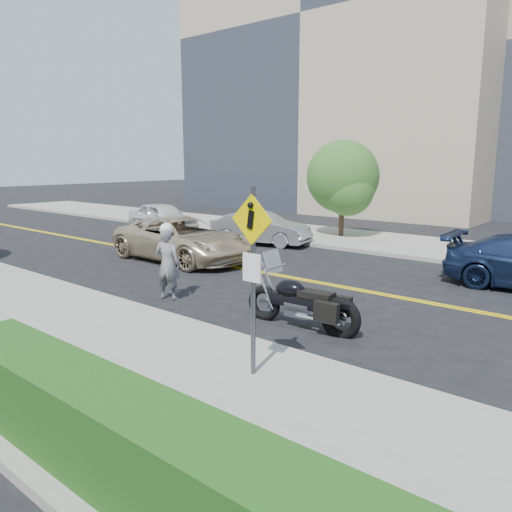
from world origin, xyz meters
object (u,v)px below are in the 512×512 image
at_px(motorcycle, 302,291).
at_px(parked_car_silver, 261,228).
at_px(parked_car_white, 163,217).
at_px(motorcyclist, 168,262).
at_px(pedestrian_sign, 253,264).
at_px(suv, 182,239).

distance_m(motorcycle, parked_car_silver, 10.77).
bearing_deg(parked_car_white, parked_car_silver, -86.23).
bearing_deg(motorcycle, motorcyclist, -178.77).
bearing_deg(pedestrian_sign, parked_car_silver, 128.86).
bearing_deg(suv, motorcyclist, -134.81).
relative_size(motorcyclist, motorcycle, 0.75).
bearing_deg(motorcycle, suv, 152.03).
height_order(motorcyclist, parked_car_white, motorcyclist).
bearing_deg(pedestrian_sign, parked_car_white, 144.82).
height_order(suv, parked_car_white, suv).
height_order(motorcycle, suv, motorcycle).
relative_size(motorcycle, suv, 0.48).
relative_size(motorcyclist, parked_car_silver, 0.47).
distance_m(motorcycle, parked_car_white, 15.83).
xyz_separation_m(parked_car_white, parked_car_silver, (6.34, 0.05, -0.02)).
relative_size(motorcyclist, suv, 0.36).
bearing_deg(parked_car_silver, suv, 166.70).
bearing_deg(suv, parked_car_white, 56.62).
height_order(motorcycle, parked_car_silver, motorcycle).
bearing_deg(parked_car_silver, parked_car_white, 76.12).
xyz_separation_m(suv, parked_car_white, (-6.42, 4.43, -0.05)).
height_order(suv, parked_car_silver, suv).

